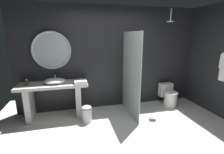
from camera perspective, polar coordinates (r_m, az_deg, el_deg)
ground_plane at (r=3.08m, az=9.59°, el=-23.31°), size 5.76×5.76×0.00m
back_wall_panel at (r=4.29m, az=0.14°, el=6.57°), size 4.80×0.10×2.60m
side_wall_right at (r=4.55m, az=34.43°, el=4.53°), size 0.10×2.47×2.60m
vanity_counter at (r=4.02m, az=-19.59°, el=-6.09°), size 1.53×0.58×0.82m
vessel_sink at (r=3.91m, az=-19.41°, el=-1.31°), size 0.48×0.39×0.16m
tumbler_cup at (r=3.86m, az=-11.18°, el=-1.15°), size 0.08×0.08×0.09m
soap_dispenser at (r=4.01m, az=-27.70°, el=-1.74°), size 0.07×0.07×0.14m
round_wall_mirror at (r=4.07m, az=-20.43°, el=8.70°), size 0.89×0.05×0.89m
shower_glass_panel at (r=3.85m, az=6.60°, el=0.78°), size 0.02×1.15×1.97m
rain_shower_head at (r=4.35m, az=19.78°, el=18.22°), size 0.17×0.17×0.31m
toilet at (r=4.80m, az=19.22°, el=-6.14°), size 0.36×0.56×0.57m
waste_bin at (r=3.74m, az=-8.87°, el=-12.62°), size 0.22×0.22×0.38m
folded_hand_towel at (r=3.71m, az=-10.91°, el=-1.85°), size 0.29×0.21×0.07m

